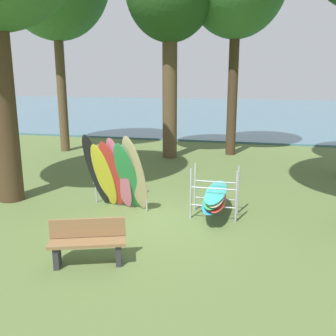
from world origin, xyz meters
TOP-DOWN VIEW (x-y plane):
  - ground_plane at (0.00, 0.00)m, footprint 80.00×80.00m
  - lake_water at (0.00, 29.33)m, footprint 80.00×36.00m
  - leaning_board_pile at (-1.05, 0.41)m, footprint 1.82×1.11m
  - board_storage_rack at (1.47, 0.64)m, footprint 1.15×2.13m
  - park_bench at (-0.52, -2.42)m, footprint 1.46×0.86m

SIDE VIEW (x-z plane):
  - ground_plane at x=0.00m, z-range 0.00..0.00m
  - lake_water at x=0.00m, z-range 0.00..0.10m
  - park_bench at x=-0.52m, z-range 0.03..0.88m
  - board_storage_rack at x=1.47m, z-range -0.10..1.15m
  - leaning_board_pile at x=-1.05m, z-range -0.06..2.00m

